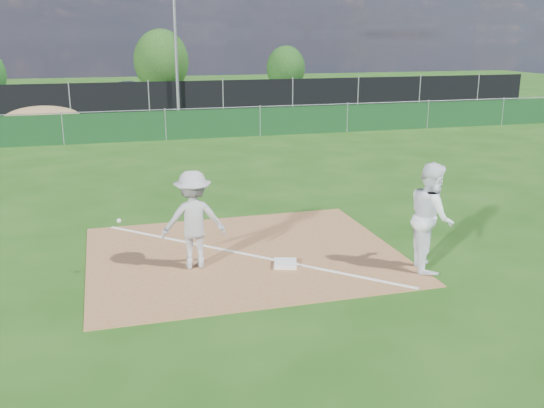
{
  "coord_description": "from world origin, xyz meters",
  "views": [
    {
      "loc": [
        -2.52,
        -9.97,
        4.2
      ],
      "look_at": [
        0.58,
        1.0,
        1.0
      ],
      "focal_mm": 40.0,
      "sensor_mm": 36.0,
      "label": 1
    }
  ],
  "objects_px": {
    "car_left": "(25,96)",
    "tree_mid": "(161,61)",
    "light_pole": "(175,38)",
    "first_base": "(285,263)",
    "car_right": "(226,95)",
    "runner": "(431,217)",
    "tree_right": "(286,68)",
    "play_at_first": "(193,220)",
    "car_mid": "(136,94)"
  },
  "relations": [
    {
      "from": "play_at_first",
      "to": "car_right",
      "type": "height_order",
      "value": "play_at_first"
    },
    {
      "from": "light_pole",
      "to": "tree_right",
      "type": "relative_size",
      "value": 2.34
    },
    {
      "from": "first_base",
      "to": "runner",
      "type": "bearing_deg",
      "value": -17.28
    },
    {
      "from": "car_right",
      "to": "car_left",
      "type": "bearing_deg",
      "value": 88.6
    },
    {
      "from": "first_base",
      "to": "car_mid",
      "type": "xyz_separation_m",
      "value": [
        -0.95,
        27.97,
        0.66
      ]
    },
    {
      "from": "light_pole",
      "to": "first_base",
      "type": "distance_m",
      "value": 22.89
    },
    {
      "from": "runner",
      "to": "car_right",
      "type": "relative_size",
      "value": 0.46
    },
    {
      "from": "first_base",
      "to": "car_right",
      "type": "height_order",
      "value": "car_right"
    },
    {
      "from": "runner",
      "to": "car_mid",
      "type": "relative_size",
      "value": 0.46
    },
    {
      "from": "car_right",
      "to": "runner",
      "type": "bearing_deg",
      "value": -177.27
    },
    {
      "from": "tree_mid",
      "to": "runner",
      "type": "bearing_deg",
      "value": -88.02
    },
    {
      "from": "light_pole",
      "to": "first_base",
      "type": "bearing_deg",
      "value": -92.28
    },
    {
      "from": "car_left",
      "to": "play_at_first",
      "type": "bearing_deg",
      "value": -146.56
    },
    {
      "from": "runner",
      "to": "car_right",
      "type": "xyz_separation_m",
      "value": [
        1.76,
        27.28,
        -0.35
      ]
    },
    {
      "from": "car_left",
      "to": "tree_right",
      "type": "height_order",
      "value": "tree_right"
    },
    {
      "from": "light_pole",
      "to": "first_base",
      "type": "height_order",
      "value": "light_pole"
    },
    {
      "from": "runner",
      "to": "tree_mid",
      "type": "bearing_deg",
      "value": 19.4
    },
    {
      "from": "car_left",
      "to": "tree_mid",
      "type": "relative_size",
      "value": 0.91
    },
    {
      "from": "light_pole",
      "to": "car_left",
      "type": "bearing_deg",
      "value": 145.91
    },
    {
      "from": "first_base",
      "to": "tree_right",
      "type": "bearing_deg",
      "value": 72.97
    },
    {
      "from": "first_base",
      "to": "play_at_first",
      "type": "bearing_deg",
      "value": 165.33
    },
    {
      "from": "car_left",
      "to": "tree_mid",
      "type": "bearing_deg",
      "value": -31.17
    },
    {
      "from": "car_mid",
      "to": "tree_mid",
      "type": "distance_m",
      "value": 7.18
    },
    {
      "from": "play_at_first",
      "to": "car_left",
      "type": "distance_m",
      "value": 28.24
    },
    {
      "from": "first_base",
      "to": "car_left",
      "type": "bearing_deg",
      "value": 104.61
    },
    {
      "from": "first_base",
      "to": "runner",
      "type": "xyz_separation_m",
      "value": [
        2.53,
        -0.79,
        0.94
      ]
    },
    {
      "from": "car_right",
      "to": "tree_mid",
      "type": "height_order",
      "value": "tree_mid"
    },
    {
      "from": "car_right",
      "to": "tree_mid",
      "type": "distance_m",
      "value": 8.8
    },
    {
      "from": "light_pole",
      "to": "car_right",
      "type": "relative_size",
      "value": 1.82
    },
    {
      "from": "car_mid",
      "to": "car_right",
      "type": "height_order",
      "value": "car_mid"
    },
    {
      "from": "car_left",
      "to": "tree_right",
      "type": "distance_m",
      "value": 18.84
    },
    {
      "from": "tree_mid",
      "to": "tree_right",
      "type": "xyz_separation_m",
      "value": [
        9.17,
        -0.39,
        -0.61
      ]
    },
    {
      "from": "first_base",
      "to": "car_mid",
      "type": "bearing_deg",
      "value": 91.94
    },
    {
      "from": "car_mid",
      "to": "tree_mid",
      "type": "xyz_separation_m",
      "value": [
        2.26,
        6.62,
        1.65
      ]
    },
    {
      "from": "first_base",
      "to": "play_at_first",
      "type": "height_order",
      "value": "play_at_first"
    },
    {
      "from": "tree_mid",
      "to": "car_left",
      "type": "bearing_deg",
      "value": -143.0
    },
    {
      "from": "first_base",
      "to": "tree_mid",
      "type": "relative_size",
      "value": 0.09
    },
    {
      "from": "play_at_first",
      "to": "car_left",
      "type": "xyz_separation_m",
      "value": [
        -5.69,
        27.66,
        -0.21
      ]
    },
    {
      "from": "tree_right",
      "to": "play_at_first",
      "type": "bearing_deg",
      "value": -109.72
    },
    {
      "from": "car_mid",
      "to": "play_at_first",
      "type": "bearing_deg",
      "value": 172.16
    },
    {
      "from": "play_at_first",
      "to": "car_mid",
      "type": "height_order",
      "value": "play_at_first"
    },
    {
      "from": "tree_mid",
      "to": "tree_right",
      "type": "distance_m",
      "value": 9.2
    },
    {
      "from": "play_at_first",
      "to": "runner",
      "type": "xyz_separation_m",
      "value": [
        4.16,
        -1.21,
        0.07
      ]
    },
    {
      "from": "tree_right",
      "to": "car_right",
      "type": "bearing_deg",
      "value": -128.76
    },
    {
      "from": "car_left",
      "to": "tree_right",
      "type": "xyz_separation_m",
      "value": [
        17.79,
        6.11,
        1.03
      ]
    },
    {
      "from": "play_at_first",
      "to": "car_right",
      "type": "xyz_separation_m",
      "value": [
        5.92,
        26.07,
        -0.28
      ]
    },
    {
      "from": "car_mid",
      "to": "tree_right",
      "type": "relative_size",
      "value": 1.27
    },
    {
      "from": "first_base",
      "to": "play_at_first",
      "type": "xyz_separation_m",
      "value": [
        -1.63,
        0.43,
        0.87
      ]
    },
    {
      "from": "play_at_first",
      "to": "car_right",
      "type": "bearing_deg",
      "value": 77.21
    },
    {
      "from": "light_pole",
      "to": "play_at_first",
      "type": "xyz_separation_m",
      "value": [
        -2.53,
        -22.1,
        -3.07
      ]
    }
  ]
}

